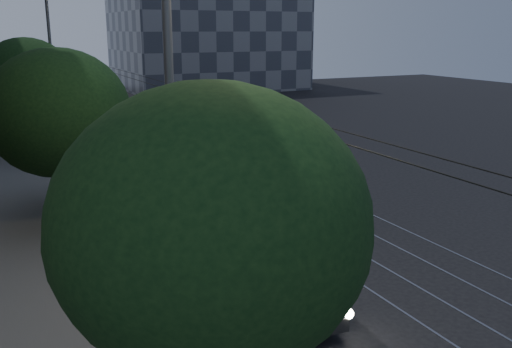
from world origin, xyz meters
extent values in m
plane|color=black|center=(0.00, 0.00, 0.00)|extent=(120.00, 120.00, 0.00)
cube|color=slate|center=(-7.50, 20.00, 0.07)|extent=(5.00, 90.00, 0.15)
cube|color=gray|center=(0.28, 20.00, 0.01)|extent=(0.08, 90.00, 0.02)
cube|color=gray|center=(1.72, 20.00, 0.01)|extent=(0.08, 90.00, 0.02)
cube|color=gray|center=(3.28, 20.00, 0.01)|extent=(0.08, 90.00, 0.02)
cube|color=gray|center=(4.72, 20.00, 0.01)|extent=(0.08, 90.00, 0.02)
cylinder|color=black|center=(-3.85, 20.00, 5.60)|extent=(0.02, 90.00, 0.02)
cylinder|color=black|center=(-3.15, 20.00, 5.60)|extent=(0.02, 90.00, 0.02)
cylinder|color=#5A5A5D|center=(-5.30, -10.00, 3.00)|extent=(0.14, 0.14, 6.00)
cylinder|color=#5A5A5D|center=(-5.30, 10.00, 3.00)|extent=(0.14, 0.14, 6.00)
cylinder|color=#5A5A5D|center=(-5.30, 30.00, 3.00)|extent=(0.14, 0.14, 6.00)
cylinder|color=#5A5A5D|center=(-5.30, 50.00, 3.00)|extent=(0.14, 0.14, 6.00)
cube|color=silver|center=(-2.90, -0.35, 1.84)|extent=(3.56, 12.63, 2.96)
cube|color=black|center=(-2.90, -0.35, 0.52)|extent=(3.61, 12.67, 0.36)
cube|color=black|center=(-2.90, 0.17, 1.97)|extent=(3.43, 10.04, 1.09)
cube|color=black|center=(-2.90, -6.55, 2.13)|extent=(2.35, 0.25, 1.35)
cube|color=black|center=(-2.90, 5.85, 2.08)|extent=(2.15, 0.24, 1.04)
cube|color=green|center=(-2.90, -6.55, 3.06)|extent=(1.66, 0.18, 0.33)
cube|color=gray|center=(-2.90, 2.77, 3.58)|extent=(2.41, 2.45, 0.52)
sphere|color=white|center=(-3.78, -6.60, 0.78)|extent=(0.27, 0.27, 0.27)
sphere|color=white|center=(-2.02, -6.60, 0.78)|extent=(0.27, 0.27, 0.27)
cylinder|color=#5A5A5D|center=(-3.21, 3.86, 4.51)|extent=(0.06, 4.70, 2.23)
cylinder|color=#5A5A5D|center=(-2.59, 3.86, 4.51)|extent=(0.06, 4.70, 2.23)
cylinder|color=black|center=(-4.17, -4.34, 0.52)|extent=(0.31, 1.04, 1.04)
cylinder|color=black|center=(-1.63, -4.34, 0.52)|extent=(0.31, 1.04, 1.04)
cylinder|color=black|center=(-4.17, 2.39, 0.52)|extent=(0.31, 1.04, 1.04)
cylinder|color=black|center=(-1.63, 2.39, 0.52)|extent=(0.31, 1.04, 1.04)
cylinder|color=black|center=(-4.17, 4.39, 0.52)|extent=(0.31, 1.04, 1.04)
cylinder|color=black|center=(-1.63, 4.39, 0.52)|extent=(0.31, 1.04, 1.04)
imported|color=#939599|center=(-3.29, 12.50, 0.81)|extent=(2.93, 5.96, 1.63)
imported|color=silver|center=(-4.05, 16.74, 0.78)|extent=(2.27, 4.74, 1.56)
imported|color=silver|center=(-4.30, 20.95, 0.68)|extent=(3.14, 5.03, 1.36)
imported|color=#AFAFB3|center=(-4.20, 24.91, 0.64)|extent=(2.75, 4.12, 1.28)
imported|color=silver|center=(-2.70, 30.52, 0.70)|extent=(1.91, 4.19, 1.40)
ellipsoid|color=black|center=(-6.50, -8.98, 4.53)|extent=(5.17, 5.17, 4.66)
cylinder|color=#2F221A|center=(-7.00, 5.56, 1.23)|extent=(0.44, 0.44, 2.45)
ellipsoid|color=black|center=(-7.00, 5.56, 4.50)|extent=(5.46, 5.46, 4.91)
cylinder|color=#2F221A|center=(-6.50, 8.47, 1.48)|extent=(0.44, 0.44, 2.96)
ellipsoid|color=black|center=(-6.50, 8.47, 4.62)|extent=(4.41, 4.41, 3.97)
cylinder|color=#2F221A|center=(-7.00, 19.17, 1.34)|extent=(0.44, 0.44, 2.69)
ellipsoid|color=black|center=(-7.00, 19.17, 4.72)|extent=(5.41, 5.41, 4.87)
cylinder|color=#2F221A|center=(-7.00, 29.27, 1.18)|extent=(0.44, 0.44, 2.36)
ellipsoid|color=black|center=(-7.00, 29.27, 3.79)|extent=(3.82, 3.82, 3.44)
cylinder|color=#2F221A|center=(-6.50, 36.64, 1.32)|extent=(0.44, 0.44, 2.65)
ellipsoid|color=black|center=(-6.50, 36.64, 4.24)|extent=(4.26, 4.26, 3.84)
cylinder|color=#5A5A5D|center=(-5.80, -4.78, 5.65)|extent=(0.20, 0.20, 11.30)
cylinder|color=#5A5A5D|center=(-5.20, 22.24, 5.48)|extent=(0.20, 0.20, 10.95)
camera|label=1|loc=(-9.63, -17.08, 7.58)|focal=40.00mm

